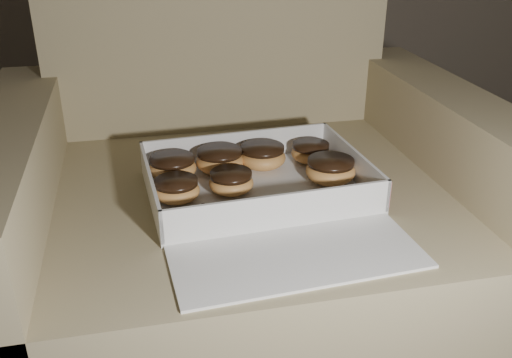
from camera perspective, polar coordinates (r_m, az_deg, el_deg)
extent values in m
cube|color=#998861|center=(1.24, -0.86, -9.76)|extent=(0.79, 0.79, 0.46)
cube|color=#998861|center=(1.38, -4.16, 17.11)|extent=(0.79, 0.15, 0.57)
cube|color=#998861|center=(1.21, -21.47, -8.66)|extent=(0.13, 0.79, 0.61)
cube|color=#998861|center=(1.34, 17.40, -4.35)|extent=(0.13, 0.79, 0.61)
cube|color=silver|center=(1.08, 0.00, -1.15)|extent=(0.42, 0.32, 0.01)
cube|color=silver|center=(1.19, -1.94, 3.36)|extent=(0.40, 0.03, 0.06)
cube|color=silver|center=(0.94, 2.46, -3.18)|extent=(0.40, 0.03, 0.06)
cube|color=silver|center=(1.03, -10.50, -0.81)|extent=(0.02, 0.30, 0.06)
cube|color=silver|center=(1.13, 9.60, 1.64)|extent=(0.02, 0.30, 0.06)
cube|color=#C24E5C|center=(1.13, 9.81, 1.66)|extent=(0.02, 0.29, 0.05)
cube|color=silver|center=(0.89, 4.15, -7.74)|extent=(0.40, 0.19, 0.01)
ellipsoid|color=gold|center=(1.19, 5.47, 2.60)|extent=(0.08, 0.08, 0.04)
cylinder|color=black|center=(1.18, 5.51, 3.35)|extent=(0.08, 0.08, 0.01)
ellipsoid|color=gold|center=(1.15, 0.65, 2.18)|extent=(0.09, 0.09, 0.05)
cylinder|color=black|center=(1.15, 0.65, 3.09)|extent=(0.09, 0.09, 0.01)
ellipsoid|color=gold|center=(1.12, -8.33, 1.06)|extent=(0.09, 0.09, 0.04)
cylinder|color=black|center=(1.11, -8.39, 1.96)|extent=(0.09, 0.09, 0.01)
ellipsoid|color=gold|center=(1.03, -7.94, -1.17)|extent=(0.08, 0.08, 0.04)
cylinder|color=black|center=(1.03, -8.00, -0.30)|extent=(0.08, 0.08, 0.01)
ellipsoid|color=gold|center=(1.14, -3.64, 1.78)|extent=(0.10, 0.10, 0.05)
cylinder|color=black|center=(1.13, -3.67, 2.71)|extent=(0.09, 0.09, 0.01)
ellipsoid|color=gold|center=(1.10, 7.45, 0.77)|extent=(0.10, 0.10, 0.05)
cylinder|color=black|center=(1.09, 7.51, 1.72)|extent=(0.09, 0.09, 0.01)
ellipsoid|color=gold|center=(1.05, -2.50, -0.40)|extent=(0.08, 0.08, 0.04)
cylinder|color=black|center=(1.05, -2.52, 0.46)|extent=(0.08, 0.08, 0.01)
ellipsoid|color=black|center=(1.04, -7.98, -2.16)|extent=(0.01, 0.01, 0.00)
ellipsoid|color=black|center=(0.98, -3.75, -3.81)|extent=(0.01, 0.01, 0.00)
ellipsoid|color=black|center=(1.02, -5.32, -2.54)|extent=(0.01, 0.01, 0.00)
ellipsoid|color=black|center=(1.00, 2.99, -3.23)|extent=(0.01, 0.01, 0.00)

